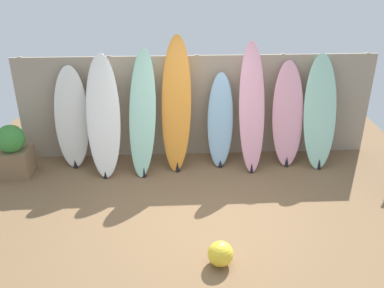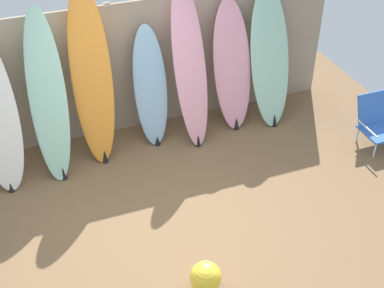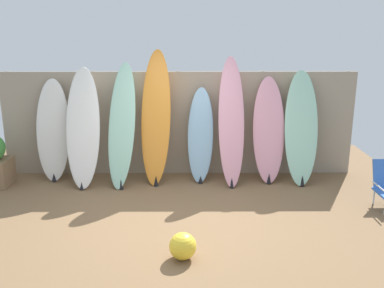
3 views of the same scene
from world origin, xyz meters
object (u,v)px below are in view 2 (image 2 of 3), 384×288
(surfboard_pink_6, at_px, (232,67))
(surfboard_seafoam_7, at_px, (270,58))
(surfboard_seafoam_2, at_px, (48,98))
(surfboard_pink_5, at_px, (190,67))
(beach_ball, at_px, (206,277))
(surfboard_orange_3, at_px, (92,79))
(beach_chair, at_px, (377,121))
(surfboard_skyblue_4, at_px, (151,88))

(surfboard_pink_6, distance_m, surfboard_seafoam_7, 0.53)
(surfboard_seafoam_2, distance_m, surfboard_pink_5, 1.78)
(beach_ball, bearing_deg, surfboard_seafoam_7, 52.92)
(surfboard_orange_3, height_order, surfboard_seafoam_7, surfboard_orange_3)
(surfboard_pink_5, distance_m, beach_ball, 2.75)
(surfboard_pink_5, bearing_deg, surfboard_orange_3, 177.92)
(surfboard_seafoam_2, xyz_separation_m, surfboard_orange_3, (0.55, 0.08, 0.11))
(surfboard_seafoam_7, height_order, beach_chair, surfboard_seafoam_7)
(surfboard_seafoam_2, distance_m, beach_ball, 2.79)
(surfboard_seafoam_2, xyz_separation_m, beach_chair, (4.02, -0.99, -0.64))
(surfboard_orange_3, bearing_deg, beach_ball, -79.49)
(surfboard_pink_6, bearing_deg, surfboard_seafoam_7, -5.58)
(surfboard_orange_3, bearing_deg, surfboard_seafoam_7, 0.19)
(surfboard_pink_5, xyz_separation_m, surfboard_seafoam_7, (1.16, 0.05, -0.11))
(surfboard_orange_3, distance_m, surfboard_pink_5, 1.24)
(surfboard_skyblue_4, relative_size, surfboard_seafoam_7, 0.85)
(surfboard_pink_5, distance_m, surfboard_pink_6, 0.66)
(surfboard_pink_6, height_order, beach_chair, surfboard_pink_6)
(surfboard_orange_3, relative_size, surfboard_seafoam_7, 1.19)
(surfboard_skyblue_4, distance_m, surfboard_pink_5, 0.57)
(surfboard_seafoam_2, xyz_separation_m, beach_ball, (1.02, -2.46, -0.82))
(surfboard_seafoam_2, height_order, surfboard_pink_5, surfboard_pink_5)
(surfboard_pink_6, relative_size, surfboard_seafoam_7, 0.94)
(surfboard_seafoam_2, relative_size, beach_chair, 3.02)
(surfboard_seafoam_2, bearing_deg, beach_ball, -67.49)
(beach_chair, bearing_deg, surfboard_skyblue_4, 140.79)
(surfboard_skyblue_4, bearing_deg, surfboard_pink_6, 0.08)
(surfboard_seafoam_7, bearing_deg, surfboard_pink_6, 174.42)
(surfboard_seafoam_2, height_order, beach_ball, surfboard_seafoam_2)
(beach_ball, bearing_deg, surfboard_seafoam_2, 112.51)
(surfboard_seafoam_2, distance_m, surfboard_orange_3, 0.57)
(surfboard_seafoam_2, height_order, surfboard_pink_6, surfboard_seafoam_2)
(surfboard_seafoam_2, distance_m, surfboard_seafoam_7, 2.95)
(surfboard_seafoam_2, bearing_deg, surfboard_orange_3, 7.94)
(surfboard_seafoam_2, xyz_separation_m, surfboard_pink_5, (1.78, 0.03, 0.05))
(beach_chair, bearing_deg, surfboard_pink_6, 128.03)
(surfboard_seafoam_2, bearing_deg, surfboard_seafoam_7, 1.64)
(surfboard_orange_3, xyz_separation_m, surfboard_pink_6, (1.87, 0.06, -0.22))
(surfboard_orange_3, height_order, beach_ball, surfboard_orange_3)
(surfboard_orange_3, relative_size, surfboard_pink_6, 1.26)
(surfboard_seafoam_2, distance_m, beach_chair, 4.20)
(surfboard_pink_5, bearing_deg, beach_ball, -107.00)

